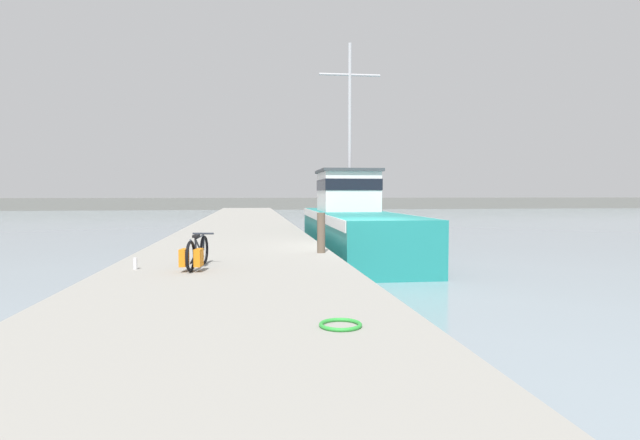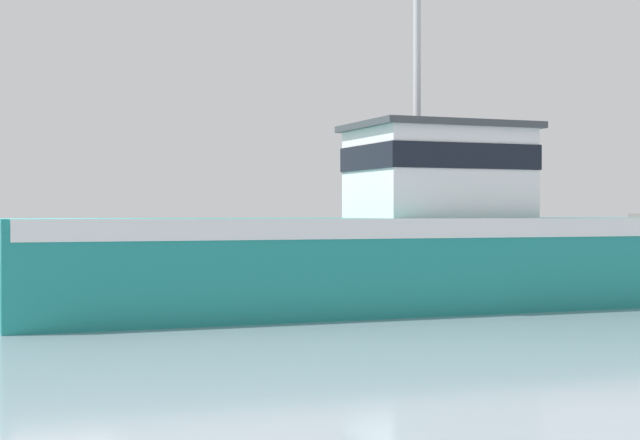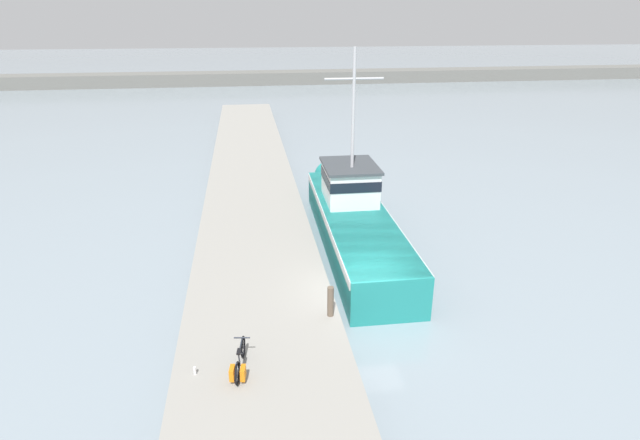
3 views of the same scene
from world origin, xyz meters
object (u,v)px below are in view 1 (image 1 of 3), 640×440
Objects in this scene: mooring_post at (321,233)px; water_bottle_by_bike at (135,264)px; fishing_boat_main at (351,223)px; bicycle_touring at (196,254)px.

mooring_post reaches higher than water_bottle_by_bike.
fishing_boat_main reaches higher than mooring_post.
water_bottle_by_bike is (-6.29, -9.69, -0.19)m from fishing_boat_main.
water_bottle_by_bike is at bearing -150.80° from mooring_post.
bicycle_touring is (-5.12, -9.82, -0.00)m from fishing_boat_main.
bicycle_touring is 7.33× the size of water_bottle_by_bike.
fishing_boat_main is at bearing 72.96° from mooring_post.
mooring_post is (-2.28, -7.45, 0.20)m from fishing_boat_main.
fishing_boat_main reaches higher than water_bottle_by_bike.
water_bottle_by_bike is at bearing -178.18° from bicycle_touring.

